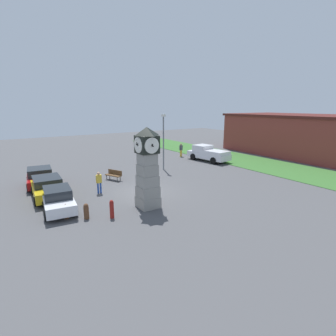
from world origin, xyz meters
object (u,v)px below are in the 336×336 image
bollard_near_tower (66,211)px  pickup_truck (208,153)px  bollard_far_row (112,209)px  pedestrian_crossing_lot (99,181)px  car_near_tower (48,187)px  car_navy_sedan (40,177)px  clock_tower (147,169)px  bench (114,174)px  pedestrian_near_bench (181,149)px  bollard_mid_row (86,211)px  car_by_building (58,200)px  street_lamp_far_side (163,138)px

bollard_near_tower → pickup_truck: size_ratio=0.16×
bollard_far_row → pedestrian_crossing_lot: size_ratio=0.67×
car_near_tower → pedestrian_crossing_lot: (1.17, 3.44, 0.20)m
car_navy_sedan → clock_tower: bearing=29.8°
car_near_tower → bench: bearing=106.5°
clock_tower → car_near_tower: (-5.68, -5.17, -1.86)m
clock_tower → bollard_far_row: size_ratio=4.65×
clock_tower → pedestrian_near_bench: size_ratio=3.04×
clock_tower → car_near_tower: 7.90m
bollard_mid_row → pedestrian_near_bench: bearing=127.8°
bollard_near_tower → bollard_mid_row: bearing=56.2°
bollard_mid_row → bollard_far_row: size_ratio=0.84×
car_near_tower → pedestrian_near_bench: 19.03m
bollard_near_tower → bollard_far_row: 2.71m
car_navy_sedan → car_by_building: (6.52, 0.11, -0.01)m
bench → pedestrian_crossing_lot: (2.89, -2.37, 0.44)m
car_navy_sedan → bollard_mid_row: bearing=8.0°
pedestrian_near_bench → street_lamp_far_side: bearing=-50.4°
clock_tower → pedestrian_crossing_lot: (-4.51, -1.73, -1.66)m
bench → pedestrian_crossing_lot: bearing=-39.3°
bollard_near_tower → bench: 8.46m
clock_tower → bollard_mid_row: 4.53m
bollard_mid_row → bollard_far_row: 1.51m
car_by_building → bollard_far_row: bearing=39.8°
bollard_mid_row → pedestrian_near_bench: size_ratio=0.55×
bollard_mid_row → car_by_building: size_ratio=0.24×
bench → pedestrian_crossing_lot: size_ratio=0.99×
car_near_tower → car_by_building: bearing=1.6°
pickup_truck → street_lamp_far_side: 7.41m
bollard_near_tower → pickup_truck: pickup_truck is taller
bollard_mid_row → street_lamp_far_side: 13.42m
car_navy_sedan → pedestrian_crossing_lot: 5.73m
clock_tower → bollard_far_row: clock_tower is taller
pedestrian_near_bench → pedestrian_crossing_lot: (8.58, -14.09, -0.03)m
bollard_far_row → car_near_tower: 6.53m
bollard_near_tower → car_by_building: size_ratio=0.23×
bollard_far_row → pickup_truck: 18.68m
car_navy_sedan → pickup_truck: pickup_truck is taller
bollard_mid_row → bollard_far_row: (0.74, 1.31, 0.09)m
clock_tower → car_navy_sedan: (-9.07, -5.19, -1.86)m
bollard_near_tower → pedestrian_near_bench: size_ratio=0.53×
car_near_tower → street_lamp_far_side: street_lamp_far_side is taller
bollard_near_tower → pedestrian_crossing_lot: 4.76m
pickup_truck → bollard_near_tower: bearing=-66.7°
car_near_tower → car_by_building: car_near_tower is taller
bollard_mid_row → car_near_tower: size_ratio=0.22×
bollard_mid_row → car_by_building: (-2.16, -1.11, 0.27)m
bollard_far_row → car_by_building: (-2.90, -2.42, 0.18)m
pedestrian_crossing_lot → car_navy_sedan: bearing=-142.8°
pedestrian_near_bench → clock_tower: bearing=-43.4°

